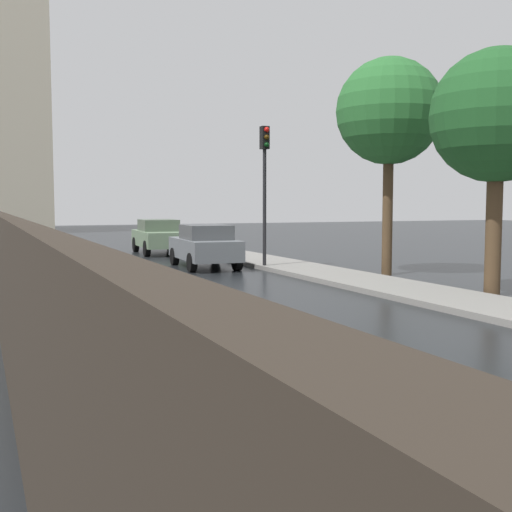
% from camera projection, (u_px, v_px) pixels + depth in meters
% --- Properties ---
extents(ground, '(120.00, 120.00, 0.00)m').
position_uv_depth(ground, '(372.00, 374.00, 8.33)').
color(ground, black).
extents(fence_far, '(0.20, 60.00, 2.05)m').
position_uv_depth(fence_far, '(20.00, 320.00, 6.53)').
color(fence_far, '#2D261E').
rests_on(fence_far, ground).
extents(car_green_near_kerb, '(2.03, 4.39, 1.51)m').
position_uv_depth(car_green_near_kerb, '(159.00, 236.00, 28.27)').
color(car_green_near_kerb, slate).
rests_on(car_green_near_kerb, ground).
extents(car_grey_mid_road, '(1.96, 3.99, 1.49)m').
position_uv_depth(car_grey_mid_road, '(205.00, 246.00, 22.01)').
color(car_grey_mid_road, slate).
rests_on(car_grey_mid_road, ground).
extents(traffic_light, '(0.26, 0.39, 4.64)m').
position_uv_depth(traffic_light, '(265.00, 170.00, 21.22)').
color(traffic_light, black).
rests_on(traffic_light, sidewalk_strip).
extents(street_tree_near, '(3.12, 3.12, 5.84)m').
position_uv_depth(street_tree_near, '(497.00, 117.00, 14.87)').
color(street_tree_near, '#4C3823').
rests_on(street_tree_near, ground).
extents(street_tree_mid, '(3.24, 3.24, 6.65)m').
position_uv_depth(street_tree_mid, '(389.00, 112.00, 19.39)').
color(street_tree_mid, '#4C3823').
rests_on(street_tree_mid, ground).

